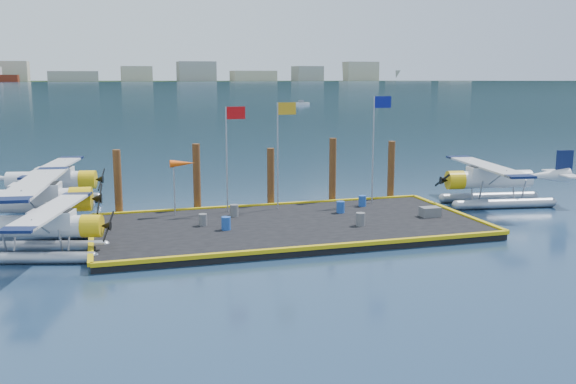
% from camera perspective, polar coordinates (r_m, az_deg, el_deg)
% --- Properties ---
extents(ground, '(4000.00, 4000.00, 0.00)m').
position_cam_1_polar(ground, '(34.13, -0.01, -3.45)').
color(ground, '#19314C').
rests_on(ground, ground).
extents(dock, '(20.00, 10.00, 0.40)m').
position_cam_1_polar(dock, '(34.08, -0.01, -3.12)').
color(dock, black).
rests_on(dock, ground).
extents(dock_bumpers, '(20.25, 10.25, 0.18)m').
position_cam_1_polar(dock_bumpers, '(34.02, -0.01, -2.64)').
color(dock_bumpers, '#BEA10B').
rests_on(dock_bumpers, dock).
extents(far_backdrop, '(3050.00, 2050.00, 810.00)m').
position_cam_1_polar(far_backdrop, '(1786.80, -8.51, 10.26)').
color(far_backdrop, black).
rests_on(far_backdrop, ground).
extents(seaplane_a, '(7.84, 8.44, 3.00)m').
position_cam_1_polar(seaplane_a, '(30.86, -20.81, -3.13)').
color(seaplane_a, '#9598A3').
rests_on(seaplane_a, ground).
extents(seaplane_b, '(9.58, 10.57, 3.74)m').
position_cam_1_polar(seaplane_b, '(35.40, -22.13, -1.02)').
color(seaplane_b, '#9598A3').
rests_on(seaplane_b, ground).
extents(seaplane_c, '(8.82, 9.61, 3.40)m').
position_cam_1_polar(seaplane_c, '(42.98, -20.48, 0.77)').
color(seaplane_c, '#9598A3').
rests_on(seaplane_c, ground).
extents(seaplane_d, '(8.84, 9.71, 3.43)m').
position_cam_1_polar(seaplane_d, '(42.48, 17.65, 0.86)').
color(seaplane_d, '#9598A3').
rests_on(seaplane_d, ground).
extents(drum_0, '(0.44, 0.44, 0.63)m').
position_cam_1_polar(drum_0, '(33.71, -7.57, -2.47)').
color(drum_0, '#58595D').
rests_on(drum_0, dock).
extents(drum_1, '(0.49, 0.49, 0.68)m').
position_cam_1_polar(drum_1, '(33.63, 6.46, -2.42)').
color(drum_1, '#58595D').
rests_on(drum_1, dock).
extents(drum_2, '(0.47, 0.47, 0.66)m').
position_cam_1_polar(drum_2, '(36.67, 4.69, -1.34)').
color(drum_2, '#1C459A').
rests_on(drum_2, dock).
extents(drum_3, '(0.47, 0.47, 0.67)m').
position_cam_1_polar(drum_3, '(32.69, -5.53, -2.79)').
color(drum_3, '#1C459A').
rests_on(drum_3, dock).
extents(drum_4, '(0.46, 0.46, 0.64)m').
position_cam_1_polar(drum_4, '(38.64, 6.62, -0.79)').
color(drum_4, '#1C459A').
rests_on(drum_4, dock).
extents(drum_5, '(0.47, 0.47, 0.67)m').
position_cam_1_polar(drum_5, '(35.75, -4.81, -1.65)').
color(drum_5, '#58595D').
rests_on(drum_5, dock).
extents(crate, '(1.06, 0.70, 0.53)m').
position_cam_1_polar(crate, '(36.47, 12.51, -1.73)').
color(crate, '#58595D').
rests_on(crate, dock).
extents(flagpole_red, '(1.14, 0.08, 6.00)m').
position_cam_1_polar(flagpole_red, '(36.49, -5.17, 4.42)').
color(flagpole_red, '#94939B').
rests_on(flagpole_red, dock).
extents(flagpole_yellow, '(1.14, 0.08, 6.20)m').
position_cam_1_polar(flagpole_yellow, '(37.17, -0.63, 4.75)').
color(flagpole_yellow, '#94939B').
rests_on(flagpole_yellow, dock).
extents(flagpole_blue, '(1.14, 0.08, 6.50)m').
position_cam_1_polar(flagpole_blue, '(39.20, 7.87, 5.20)').
color(flagpole_blue, '#94939B').
rests_on(flagpole_blue, dock).
extents(windsock, '(1.40, 0.44, 3.12)m').
position_cam_1_polar(windsock, '(36.20, -9.39, 2.41)').
color(windsock, '#94939B').
rests_on(windsock, dock).
extents(piling_0, '(0.44, 0.44, 4.00)m').
position_cam_1_polar(piling_0, '(37.72, -14.88, 0.63)').
color(piling_0, '#492415').
rests_on(piling_0, ground).
extents(piling_1, '(0.44, 0.44, 4.20)m').
position_cam_1_polar(piling_1, '(38.07, -8.11, 1.12)').
color(piling_1, '#492415').
rests_on(piling_1, ground).
extents(piling_2, '(0.44, 0.44, 3.80)m').
position_cam_1_polar(piling_2, '(38.99, -1.54, 1.13)').
color(piling_2, '#492415').
rests_on(piling_2, ground).
extents(piling_3, '(0.44, 0.44, 4.30)m').
position_cam_1_polar(piling_3, '(40.15, 3.98, 1.74)').
color(piling_3, '#492415').
rests_on(piling_3, ground).
extents(piling_4, '(0.44, 0.44, 4.00)m').
position_cam_1_polar(piling_4, '(41.72, 9.14, 1.75)').
color(piling_4, '#492415').
rests_on(piling_4, ground).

